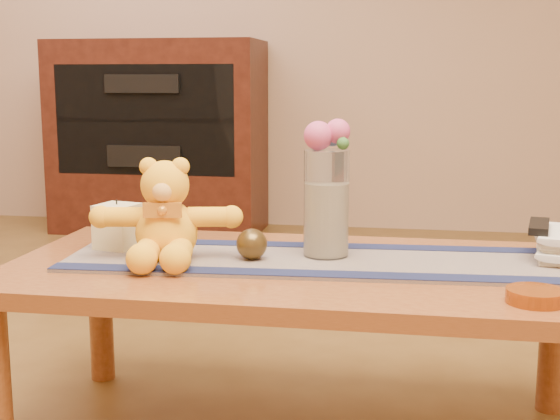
% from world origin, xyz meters
% --- Properties ---
extents(coffee_table_top, '(1.40, 0.70, 0.04)m').
position_xyz_m(coffee_table_top, '(0.00, 0.00, 0.43)').
color(coffee_table_top, brown).
rests_on(coffee_table_top, floor).
extents(table_leg_bl, '(0.07, 0.07, 0.41)m').
position_xyz_m(table_leg_bl, '(-0.64, 0.29, 0.21)').
color(table_leg_bl, brown).
rests_on(table_leg_bl, floor).
extents(table_leg_br, '(0.07, 0.07, 0.41)m').
position_xyz_m(table_leg_br, '(0.64, 0.29, 0.21)').
color(table_leg_br, brown).
rests_on(table_leg_br, floor).
extents(persian_runner, '(1.22, 0.42, 0.01)m').
position_xyz_m(persian_runner, '(0.03, 0.03, 0.45)').
color(persian_runner, '#171741').
rests_on(persian_runner, coffee_table_top).
extents(runner_border_near, '(1.20, 0.13, 0.00)m').
position_xyz_m(runner_border_near, '(0.04, -0.12, 0.46)').
color(runner_border_near, '#141A3E').
rests_on(runner_border_near, persian_runner).
extents(runner_border_far, '(1.20, 0.13, 0.00)m').
position_xyz_m(runner_border_far, '(0.02, 0.17, 0.46)').
color(runner_border_far, '#141A3E').
rests_on(runner_border_far, persian_runner).
extents(teddy_bear, '(0.38, 0.34, 0.23)m').
position_xyz_m(teddy_bear, '(-0.32, -0.03, 0.57)').
color(teddy_bear, yellow).
rests_on(teddy_bear, persian_runner).
extents(pillar_candle, '(0.11, 0.11, 0.11)m').
position_xyz_m(pillar_candle, '(-0.48, 0.06, 0.51)').
color(pillar_candle, beige).
rests_on(pillar_candle, persian_runner).
extents(candle_wick, '(0.00, 0.00, 0.01)m').
position_xyz_m(candle_wick, '(-0.48, 0.06, 0.58)').
color(candle_wick, black).
rests_on(candle_wick, pillar_candle).
extents(glass_vase, '(0.11, 0.11, 0.26)m').
position_xyz_m(glass_vase, '(0.05, 0.07, 0.59)').
color(glass_vase, silver).
rests_on(glass_vase, persian_runner).
extents(potpourri_fill, '(0.09, 0.09, 0.18)m').
position_xyz_m(potpourri_fill, '(0.05, 0.07, 0.55)').
color(potpourri_fill, beige).
rests_on(potpourri_fill, glass_vase).
extents(rose_left, '(0.07, 0.07, 0.07)m').
position_xyz_m(rose_left, '(0.03, 0.06, 0.75)').
color(rose_left, '#C1447C').
rests_on(rose_left, glass_vase).
extents(rose_right, '(0.06, 0.06, 0.06)m').
position_xyz_m(rose_right, '(0.08, 0.07, 0.76)').
color(rose_right, '#C1447C').
rests_on(rose_right, glass_vase).
extents(blue_flower_back, '(0.04, 0.04, 0.04)m').
position_xyz_m(blue_flower_back, '(0.06, 0.10, 0.75)').
color(blue_flower_back, '#4E6AAA').
rests_on(blue_flower_back, glass_vase).
extents(blue_flower_side, '(0.04, 0.04, 0.04)m').
position_xyz_m(blue_flower_side, '(0.02, 0.09, 0.74)').
color(blue_flower_side, '#4E6AAA').
rests_on(blue_flower_side, glass_vase).
extents(leaf_sprig, '(0.03, 0.03, 0.03)m').
position_xyz_m(leaf_sprig, '(0.09, 0.05, 0.74)').
color(leaf_sprig, '#33662D').
rests_on(leaf_sprig, glass_vase).
extents(bronze_ball, '(0.09, 0.09, 0.07)m').
position_xyz_m(bronze_ball, '(-0.12, -0.00, 0.50)').
color(bronze_ball, '#453417').
rests_on(bronze_ball, persian_runner).
extents(book_bottom, '(0.19, 0.24, 0.02)m').
position_xyz_m(book_bottom, '(0.56, 0.15, 0.46)').
color(book_bottom, beige).
rests_on(book_bottom, coffee_table_top).
extents(book_lower, '(0.22, 0.26, 0.02)m').
position_xyz_m(book_lower, '(0.57, 0.14, 0.48)').
color(book_lower, beige).
rests_on(book_lower, book_bottom).
extents(book_upper, '(0.18, 0.23, 0.02)m').
position_xyz_m(book_upper, '(0.56, 0.15, 0.50)').
color(book_upper, beige).
rests_on(book_upper, book_lower).
extents(book_top, '(0.21, 0.26, 0.02)m').
position_xyz_m(book_top, '(0.57, 0.14, 0.52)').
color(book_top, beige).
rests_on(book_top, book_upper).
extents(tv_remote, '(0.07, 0.17, 0.02)m').
position_xyz_m(tv_remote, '(0.56, 0.14, 0.54)').
color(tv_remote, black).
rests_on(tv_remote, book_top).
extents(amber_dish, '(0.15, 0.15, 0.03)m').
position_xyz_m(amber_dish, '(0.50, -0.23, 0.46)').
color(amber_dish, '#BF5914').
rests_on(amber_dish, coffee_table_top).
extents(media_cabinet, '(1.20, 0.50, 1.10)m').
position_xyz_m(media_cabinet, '(-1.20, 2.48, 0.55)').
color(media_cabinet, black).
rests_on(media_cabinet, floor).
extents(cabinet_cavity, '(1.02, 0.03, 0.61)m').
position_xyz_m(cabinet_cavity, '(-1.20, 2.25, 0.66)').
color(cabinet_cavity, black).
rests_on(cabinet_cavity, media_cabinet).
extents(cabinet_shelf, '(1.02, 0.20, 0.02)m').
position_xyz_m(cabinet_shelf, '(-1.20, 2.33, 0.66)').
color(cabinet_shelf, black).
rests_on(cabinet_shelf, media_cabinet).
extents(stereo_upper, '(0.42, 0.28, 0.10)m').
position_xyz_m(stereo_upper, '(-1.20, 2.35, 0.86)').
color(stereo_upper, black).
rests_on(stereo_upper, media_cabinet).
extents(stereo_lower, '(0.42, 0.28, 0.12)m').
position_xyz_m(stereo_lower, '(-1.20, 2.35, 0.46)').
color(stereo_lower, black).
rests_on(stereo_lower, media_cabinet).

